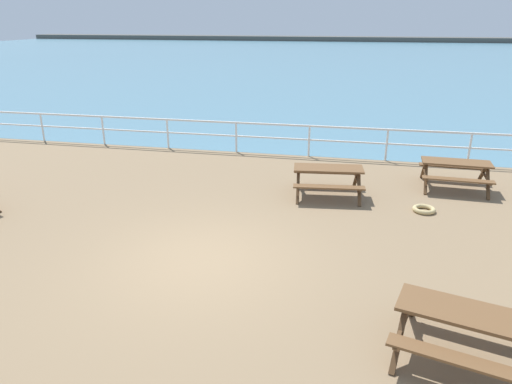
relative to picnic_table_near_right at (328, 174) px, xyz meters
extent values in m
cube|color=#846B4C|center=(-2.16, -4.10, -0.68)|extent=(30.00, 24.00, 0.20)
cube|color=teal|center=(-2.16, 48.65, -0.58)|extent=(142.00, 90.00, 0.01)
cube|color=#4C4C47|center=(-2.16, 91.65, -0.58)|extent=(142.00, 6.00, 1.80)
cube|color=white|center=(-2.16, 3.65, 0.47)|extent=(23.00, 0.06, 0.06)
cube|color=white|center=(-2.16, 3.65, -0.01)|extent=(23.00, 0.05, 0.05)
cylinder|color=white|center=(-11.11, 3.65, -0.06)|extent=(0.07, 0.07, 1.05)
cylinder|color=white|center=(-8.55, 3.65, -0.06)|extent=(0.07, 0.07, 1.05)
cylinder|color=white|center=(-5.99, 3.65, -0.06)|extent=(0.07, 0.07, 1.05)
cylinder|color=white|center=(-3.44, 3.65, -0.06)|extent=(0.07, 0.07, 1.05)
cylinder|color=white|center=(-0.88, 3.65, -0.06)|extent=(0.07, 0.07, 1.05)
cylinder|color=white|center=(1.67, 3.65, -0.06)|extent=(0.07, 0.07, 1.05)
cylinder|color=white|center=(4.23, 3.65, -0.06)|extent=(0.07, 0.07, 1.05)
cube|color=brown|center=(0.00, 0.00, 0.17)|extent=(1.87, 0.90, 0.05)
cube|color=brown|center=(-0.07, 0.62, -0.13)|extent=(1.82, 0.46, 0.04)
cube|color=brown|center=(0.07, -0.62, -0.13)|extent=(1.82, 0.46, 0.04)
cube|color=#50351E|center=(0.73, 0.46, -0.21)|extent=(0.17, 0.80, 0.79)
cube|color=#50351E|center=(0.82, -0.29, -0.21)|extent=(0.17, 0.80, 0.79)
cube|color=#50351E|center=(0.78, 0.09, -0.16)|extent=(0.23, 1.50, 0.04)
cube|color=#50351E|center=(-0.82, 0.29, -0.21)|extent=(0.17, 0.80, 0.79)
cube|color=#50351E|center=(-0.73, -0.46, -0.21)|extent=(0.17, 0.80, 0.79)
cube|color=#50351E|center=(-0.78, -0.09, -0.16)|extent=(0.23, 1.50, 0.04)
cube|color=brown|center=(3.39, 1.28, 0.17)|extent=(1.83, 0.78, 0.05)
cube|color=brown|center=(3.42, 1.90, -0.13)|extent=(1.81, 0.34, 0.04)
cube|color=brown|center=(3.36, 0.66, -0.13)|extent=(1.81, 0.34, 0.04)
cube|color=#50351E|center=(4.19, 1.62, -0.21)|extent=(0.11, 0.80, 0.79)
cube|color=#50351E|center=(4.15, 0.87, -0.21)|extent=(0.11, 0.80, 0.79)
cube|color=#50351E|center=(4.17, 1.25, -0.16)|extent=(0.13, 1.50, 0.04)
cube|color=#50351E|center=(2.63, 1.69, -0.21)|extent=(0.11, 0.80, 0.79)
cube|color=#50351E|center=(2.60, 0.94, -0.21)|extent=(0.11, 0.80, 0.79)
cube|color=#50351E|center=(2.61, 1.31, -0.16)|extent=(0.13, 1.50, 0.04)
cube|color=brown|center=(2.25, -6.06, 0.17)|extent=(1.92, 1.14, 0.05)
cube|color=brown|center=(2.41, -5.47, -0.13)|extent=(1.81, 0.72, 0.04)
cube|color=brown|center=(2.09, -6.66, -0.13)|extent=(1.81, 0.72, 0.04)
cube|color=#50351E|center=(1.59, -5.50, -0.21)|extent=(0.28, 0.79, 0.79)
cube|color=#50351E|center=(1.40, -6.22, -0.21)|extent=(0.28, 0.79, 0.79)
cube|color=#50351E|center=(1.50, -5.86, -0.16)|extent=(0.45, 1.46, 0.04)
torus|color=tan|center=(2.40, -0.64, -0.53)|extent=(0.55, 0.55, 0.11)
camera|label=1|loc=(0.57, -11.78, 3.86)|focal=32.65mm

